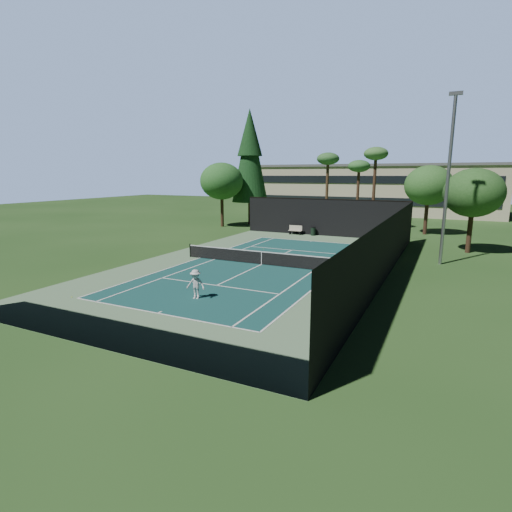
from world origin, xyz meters
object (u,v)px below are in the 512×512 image
(player, at_px, (196,284))
(park_bench, at_px, (295,230))
(tennis_net, at_px, (261,257))
(tennis_ball_d, at_px, (264,249))
(trash_bin, at_px, (313,231))
(tennis_ball_c, at_px, (276,254))
(tennis_ball_a, at_px, (72,297))
(tennis_ball_b, at_px, (261,253))

(player, height_order, park_bench, player)
(tennis_net, distance_m, player, 9.10)
(tennis_net, bearing_deg, player, -87.89)
(tennis_ball_d, xyz_separation_m, trash_bin, (1.43, 9.89, 0.45))
(player, distance_m, tennis_ball_c, 13.32)
(tennis_ball_d, bearing_deg, tennis_ball_a, -101.09)
(tennis_ball_c, xyz_separation_m, tennis_ball_d, (-1.87, 1.52, -0.00))
(player, relative_size, tennis_ball_a, 24.49)
(tennis_net, distance_m, tennis_ball_a, 13.28)
(tennis_net, bearing_deg, park_bench, 101.10)
(tennis_ball_a, relative_size, tennis_ball_d, 1.14)
(tennis_ball_b, relative_size, tennis_ball_c, 1.27)
(tennis_ball_b, bearing_deg, tennis_net, -64.29)
(park_bench, bearing_deg, tennis_net, -78.90)
(park_bench, distance_m, trash_bin, 2.02)
(trash_bin, bearing_deg, tennis_ball_a, -100.06)
(tennis_ball_b, bearing_deg, tennis_ball_c, 11.96)
(tennis_ball_d, bearing_deg, park_bench, 93.42)
(tennis_ball_b, bearing_deg, park_bench, 95.69)
(tennis_net, xyz_separation_m, tennis_ball_a, (-5.89, -11.89, -0.52))
(tennis_ball_b, relative_size, tennis_ball_d, 1.29)
(tennis_net, relative_size, trash_bin, 13.65)
(tennis_ball_c, distance_m, trash_bin, 11.43)
(tennis_net, bearing_deg, trash_bin, 93.74)
(tennis_ball_a, bearing_deg, tennis_ball_d, 78.91)
(tennis_ball_c, xyz_separation_m, trash_bin, (-0.45, 11.41, 0.45))
(park_bench, bearing_deg, tennis_ball_d, -86.58)
(tennis_ball_c, bearing_deg, trash_bin, 92.24)
(tennis_ball_b, height_order, tennis_ball_d, tennis_ball_b)
(player, height_order, tennis_ball_b, player)
(player, height_order, trash_bin, player)
(tennis_ball_b, relative_size, trash_bin, 0.08)
(tennis_net, distance_m, tennis_ball_c, 4.25)
(player, bearing_deg, tennis_net, 81.96)
(park_bench, bearing_deg, player, -82.19)
(tennis_ball_d, bearing_deg, tennis_net, -66.77)
(tennis_net, bearing_deg, tennis_ball_c, 97.78)
(tennis_ball_d, height_order, trash_bin, trash_bin)
(tennis_net, distance_m, trash_bin, 15.62)
(tennis_ball_a, relative_size, trash_bin, 0.07)
(tennis_ball_a, distance_m, tennis_ball_b, 16.29)
(tennis_ball_c, relative_size, park_bench, 0.04)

